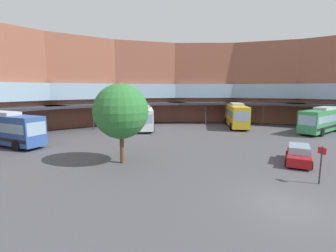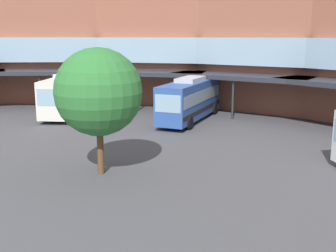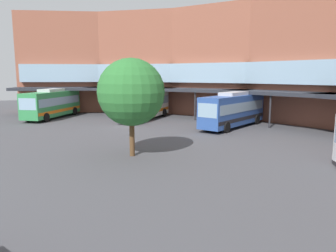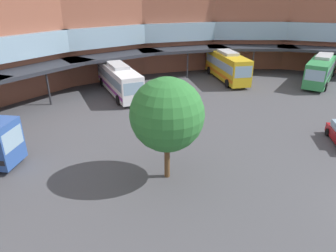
{
  "view_description": "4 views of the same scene",
  "coord_description": "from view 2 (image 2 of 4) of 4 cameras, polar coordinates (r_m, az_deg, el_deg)",
  "views": [
    {
      "loc": [
        -12.56,
        -6.63,
        6.38
      ],
      "look_at": [
        1.86,
        13.58,
        2.58
      ],
      "focal_mm": 26.28,
      "sensor_mm": 36.0,
      "label": 1
    },
    {
      "loc": [
        15.37,
        1.31,
        7.36
      ],
      "look_at": [
        -0.59,
        14.5,
        2.9
      ],
      "focal_mm": 44.9,
      "sensor_mm": 36.0,
      "label": 2
    },
    {
      "loc": [
        17.5,
        6.1,
        5.65
      ],
      "look_at": [
        1.05,
        13.1,
        2.8
      ],
      "focal_mm": 34.38,
      "sensor_mm": 36.0,
      "label": 3
    },
    {
      "loc": [
        -17.67,
        2.28,
        11.43
      ],
      "look_at": [
        -0.1,
        15.07,
        1.66
      ],
      "focal_mm": 32.28,
      "sensor_mm": 36.0,
      "label": 4
    }
  ],
  "objects": [
    {
      "name": "plaza_tree",
      "position": [
        22.38,
        -9.43,
        4.56
      ],
      "size": [
        4.65,
        4.65,
        6.8
      ],
      "color": "brown",
      "rests_on": "ground"
    },
    {
      "name": "bus_3",
      "position": [
        41.05,
        -13.24,
        4.32
      ],
      "size": [
        9.29,
        9.11,
        3.95
      ],
      "rotation": [
        0.0,
        0.0,
        5.51
      ],
      "color": "silver",
      "rests_on": "ground"
    },
    {
      "name": "bus_5",
      "position": [
        37.09,
        3.05,
        3.72
      ],
      "size": [
        7.16,
        10.49,
        3.83
      ],
      "rotation": [
        0.0,
        0.0,
        5.21
      ],
      "color": "#2D519E",
      "rests_on": "ground"
    },
    {
      "name": "station_building",
      "position": [
        29.25,
        19.09,
        11.02
      ],
      "size": [
        81.41,
        37.59,
        14.76
      ],
      "color": "#93543F",
      "rests_on": "ground"
    }
  ]
}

